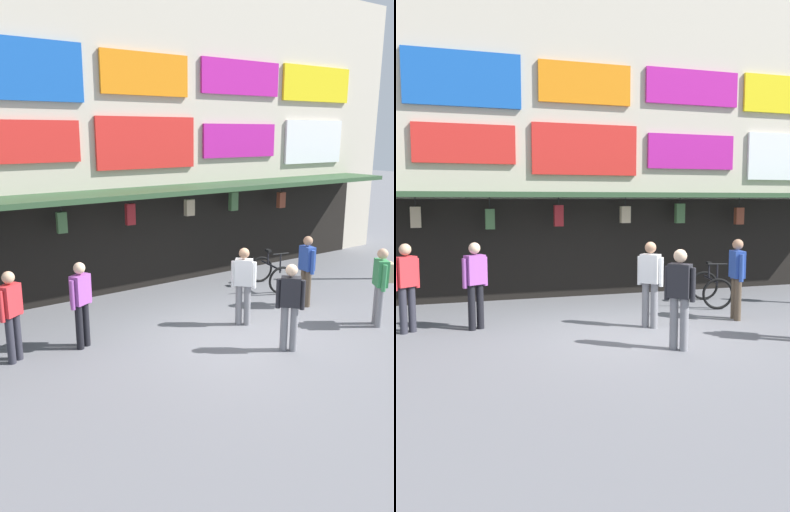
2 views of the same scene
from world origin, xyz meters
TOP-DOWN VIEW (x-y plane):
  - ground_plane at (0.00, 0.00)m, footprint 80.00×80.00m
  - shopfront at (-0.00, 4.57)m, footprint 18.00×2.60m
  - bicycle_parked at (2.57, 2.07)m, footprint 0.96×1.29m
  - pedestrian_in_black at (0.35, 0.47)m, footprint 0.41×0.41m
  - pedestrian_in_blue at (2.71, -1.17)m, footprint 0.47×0.48m
  - pedestrian_in_red at (2.32, 0.58)m, footprint 0.28×0.52m
  - pedestrian_in_yellow at (0.24, -1.01)m, footprint 0.41×0.41m
  - pedestrian_in_purple at (-2.91, 1.27)m, footprint 0.48×0.36m
  - pedestrian_in_green at (-4.15, 1.37)m, footprint 0.45×0.38m

SIDE VIEW (x-z plane):
  - ground_plane at x=0.00m, z-range 0.00..0.00m
  - bicycle_parked at x=2.57m, z-range -0.13..0.92m
  - pedestrian_in_black at x=0.35m, z-range 0.11..1.79m
  - pedestrian_in_red at x=2.32m, z-range 0.11..1.79m
  - pedestrian_in_yellow at x=0.24m, z-range 0.11..1.79m
  - pedestrian_in_purple at x=-2.91m, z-range 0.11..1.79m
  - pedestrian_in_green at x=-4.15m, z-range 0.11..1.79m
  - pedestrian_in_blue at x=2.71m, z-range 0.14..1.82m
  - shopfront at x=0.00m, z-range -0.04..7.96m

